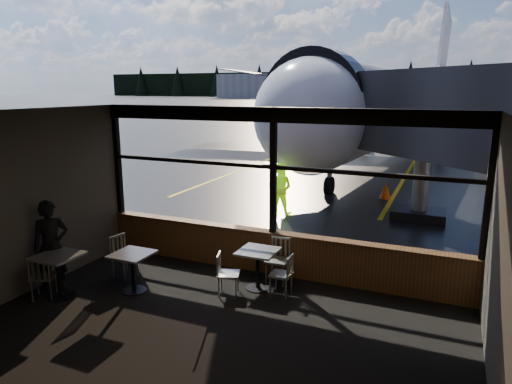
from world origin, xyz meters
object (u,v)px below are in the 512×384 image
Objects in this scene: cafe_table_left at (59,276)px; cafe_table_mid at (133,273)px; airliner at (405,60)px; jet_bridge at (464,139)px; cafe_table_near at (258,270)px; chair_near_e at (281,275)px; chair_near_n at (278,261)px; passenger at (51,246)px; ground_crew at (280,188)px; cone_wing at (326,150)px; cone_nose at (385,191)px; chair_mid_w at (125,257)px; chair_near_w at (228,274)px; chair_left_s at (43,277)px.

cafe_table_mid is at bearing 33.35° from cafe_table_left.
airliner is 15.02m from jet_bridge.
cafe_table_near is (-0.39, -20.72, -5.08)m from airliner.
cafe_table_left is at bearing -130.10° from jet_bridge.
jet_bridge is at bearing -26.04° from chair_near_e.
cafe_table_near is at bearing 59.35° from chair_near_n.
ground_crew is (2.11, 7.00, -0.08)m from passenger.
cone_wing is at bearing 40.50° from passenger.
airliner is 16.12m from ground_crew.
cafe_table_near is 1.41× the size of cone_nose.
chair_near_e is (0.51, -0.08, 0.01)m from cafe_table_near.
airliner is 22.11× the size of ground_crew.
cafe_table_mid is 0.44× the size of passenger.
cone_wing is at bearing 94.09° from cafe_table_mid.
airliner is 20.03× the size of passenger.
cafe_table_near is at bearing 28.72° from cafe_table_left.
cone_nose is (3.96, 9.42, -0.17)m from chair_mid_w.
cafe_table_mid is at bearing -127.76° from jet_bridge.
airliner reaches higher than cone_nose.
jet_bridge is at bearing -1.65° from passenger.
ground_crew is 13.65m from cone_wing.
passenger is 3.15× the size of cone_nose.
chair_near_e is at bearing 94.89° from chair_near_w.
cafe_table_near is 2.80m from chair_mid_w.
passenger reaches higher than chair_near_w.
ground_crew reaches higher than chair_mid_w.
chair_near_w is (-0.79, -21.19, -5.06)m from airliner.
cafe_table_near is 0.87× the size of chair_near_n.
chair_mid_w is 1.62× the size of cone_wing.
cone_wing is at bearing 59.45° from chair_left_s.
ground_crew is (0.62, 6.47, 0.42)m from cafe_table_mid.
cafe_table_mid is 0.93× the size of cafe_table_left.
cone_nose is 11.17m from cone_wing.
passenger is at bearing -115.16° from cone_nose.
chair_near_n is at bearing -96.76° from cone_nose.
jet_bridge is 12.38× the size of chair_near_n.
chair_near_n is 1.00× the size of chair_mid_w.
cafe_table_mid is 1.34m from cafe_table_left.
ground_crew is at bearing -129.22° from cone_nose.
chair_near_n is at bearing 32.51° from cafe_table_left.
cafe_table_left is 3.17m from chair_near_w.
chair_near_e is (3.79, 1.72, -0.01)m from cafe_table_left.
cafe_table_mid is at bearing 62.72° from chair_mid_w.
airliner is at bearing 159.48° from chair_near_w.
chair_left_s is (-3.77, -2.41, -0.03)m from chair_near_n.
chair_near_w is 0.91× the size of chair_near_n.
chair_near_n reaches higher than cone_nose.
cone_nose is at bearing 71.02° from cafe_table_mid.
chair_near_e is 0.50× the size of ground_crew.
chair_near_n is 0.57× the size of ground_crew.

